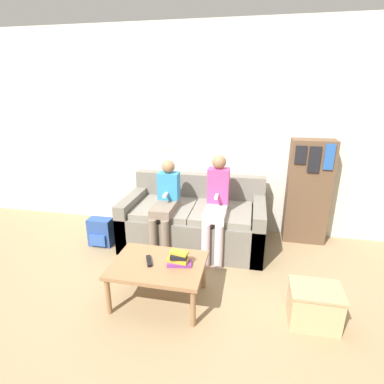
# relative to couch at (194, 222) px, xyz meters

# --- Properties ---
(ground_plane) EXTENTS (10.00, 10.00, 0.00)m
(ground_plane) POSITION_rel_couch_xyz_m (0.00, -0.55, -0.29)
(ground_plane) COLOR #937A56
(wall_back) EXTENTS (8.00, 0.06, 2.60)m
(wall_back) POSITION_rel_couch_xyz_m (-0.00, 0.54, 1.01)
(wall_back) COLOR beige
(wall_back) RESTS_ON ground_plane
(couch) EXTENTS (1.68, 0.88, 0.81)m
(couch) POSITION_rel_couch_xyz_m (0.00, 0.00, 0.00)
(couch) COLOR #6B665B
(couch) RESTS_ON ground_plane
(coffee_table) EXTENTS (0.82, 0.59, 0.38)m
(coffee_table) POSITION_rel_couch_xyz_m (-0.10, -1.12, 0.05)
(coffee_table) COLOR #8E6642
(coffee_table) RESTS_ON ground_plane
(person_left) EXTENTS (0.24, 0.59, 1.06)m
(person_left) POSITION_rel_couch_xyz_m (-0.29, -0.21, 0.31)
(person_left) COLOR #756656
(person_left) RESTS_ON ground_plane
(person_right) EXTENTS (0.24, 0.59, 1.15)m
(person_right) POSITION_rel_couch_xyz_m (0.29, -0.20, 0.35)
(person_right) COLOR silver
(person_right) RESTS_ON ground_plane
(tv_remote) EXTENTS (0.11, 0.17, 0.02)m
(tv_remote) POSITION_rel_couch_xyz_m (-0.19, -1.11, 0.11)
(tv_remote) COLOR black
(tv_remote) RESTS_ON coffee_table
(book_stack) EXTENTS (0.23, 0.15, 0.13)m
(book_stack) POSITION_rel_couch_xyz_m (0.08, -1.10, 0.15)
(book_stack) COLOR #7A3389
(book_stack) RESTS_ON coffee_table
(bookshelf) EXTENTS (0.50, 0.26, 1.29)m
(bookshelf) POSITION_rel_couch_xyz_m (1.34, 0.36, 0.36)
(bookshelf) COLOR brown
(bookshelf) RESTS_ON ground_plane
(storage_box) EXTENTS (0.41, 0.32, 0.33)m
(storage_box) POSITION_rel_couch_xyz_m (1.22, -1.14, -0.12)
(storage_box) COLOR tan
(storage_box) RESTS_ON ground_plane
(backpack) EXTENTS (0.29, 0.19, 0.35)m
(backpack) POSITION_rel_couch_xyz_m (-1.12, -0.28, -0.12)
(backpack) COLOR #284789
(backpack) RESTS_ON ground_plane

